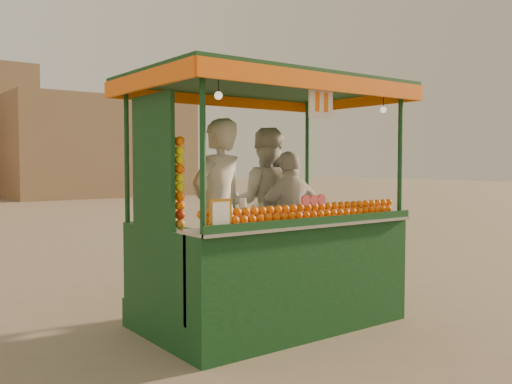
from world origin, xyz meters
TOP-DOWN VIEW (x-y plane):
  - ground at (0.00, 0.00)m, footprint 90.00×90.00m
  - building_right at (7.00, 24.00)m, footprint 9.00×6.00m
  - juice_cart at (-0.25, -0.04)m, footprint 2.84×1.84m
  - vendor_left at (-0.68, 0.27)m, footprint 0.77×0.60m
  - vendor_middle at (0.26, 0.68)m, footprint 1.13×1.09m
  - vendor_right at (0.28, 0.24)m, footprint 0.94×0.48m

SIDE VIEW (x-z plane):
  - ground at x=0.00m, z-range 0.00..0.00m
  - juice_cart at x=-0.25m, z-range -0.45..2.13m
  - vendor_right at x=0.28m, z-range 0.30..1.85m
  - vendor_middle at x=0.26m, z-range 0.30..2.13m
  - vendor_left at x=-0.68m, z-range 0.30..2.17m
  - building_right at x=7.00m, z-range 0.00..5.00m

